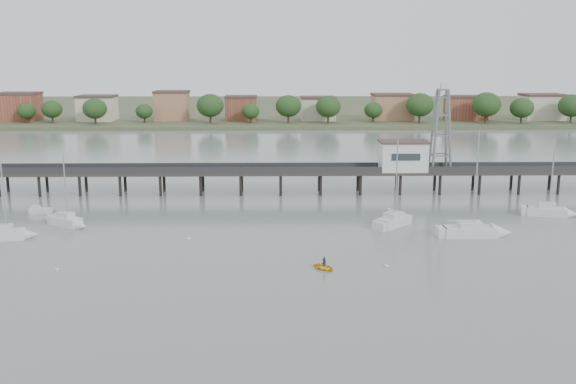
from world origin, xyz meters
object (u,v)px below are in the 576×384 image
(white_tender, at_px, (40,211))
(pier, at_px, (261,172))
(sailboat_c, at_px, (398,220))
(sailboat_a, at_px, (12,235))
(sailboat_b, at_px, (70,222))
(sailboat_d, at_px, (481,232))
(sailboat_e, at_px, (554,212))
(yellow_dinghy, at_px, (324,269))
(lattice_tower, at_px, (441,130))

(white_tender, bearing_deg, pier, 30.14)
(sailboat_c, bearing_deg, sailboat_a, 142.08)
(pier, bearing_deg, sailboat_b, -139.76)
(white_tender, bearing_deg, sailboat_d, -4.95)
(sailboat_e, bearing_deg, sailboat_c, -154.48)
(pier, height_order, white_tender, pier)
(yellow_dinghy, bearing_deg, pier, 61.59)
(yellow_dinghy, bearing_deg, sailboat_a, 122.78)
(sailboat_d, bearing_deg, sailboat_e, 36.30)
(sailboat_b, distance_m, yellow_dinghy, 39.64)
(sailboat_e, distance_m, white_tender, 78.80)
(sailboat_e, relative_size, yellow_dinghy, 4.33)
(sailboat_d, relative_size, sailboat_c, 1.15)
(sailboat_a, bearing_deg, white_tender, 82.25)
(pier, xyz_separation_m, sailboat_a, (-32.25, -28.73, -3.14))
(pier, xyz_separation_m, lattice_tower, (31.50, 0.00, 7.31))
(sailboat_e, distance_m, sailboat_d, 18.14)
(pier, distance_m, yellow_dinghy, 42.64)
(lattice_tower, bearing_deg, sailboat_a, -155.74)
(lattice_tower, xyz_separation_m, yellow_dinghy, (-23.39, -41.69, -11.10))
(sailboat_c, distance_m, yellow_dinghy, 23.14)
(sailboat_b, distance_m, sailboat_a, 8.50)
(sailboat_c, relative_size, yellow_dinghy, 4.58)
(sailboat_e, bearing_deg, yellow_dinghy, -131.48)
(sailboat_e, bearing_deg, lattice_tower, 142.40)
(white_tender, bearing_deg, yellow_dinghy, -25.71)
(sailboat_d, bearing_deg, yellow_dinghy, -149.50)
(sailboat_c, xyz_separation_m, yellow_dinghy, (-12.14, -19.69, -0.64))
(lattice_tower, bearing_deg, white_tender, -167.86)
(lattice_tower, height_order, sailboat_b, lattice_tower)
(sailboat_e, distance_m, sailboat_c, 24.97)
(sailboat_e, height_order, sailboat_c, sailboat_c)
(sailboat_d, height_order, white_tender, sailboat_d)
(sailboat_a, distance_m, white_tender, 14.76)
(sailboat_b, relative_size, white_tender, 3.25)
(sailboat_e, bearing_deg, white_tender, -167.36)
(yellow_dinghy, bearing_deg, sailboat_d, -8.43)
(sailboat_b, relative_size, sailboat_c, 0.84)
(yellow_dinghy, bearing_deg, sailboat_b, 111.53)
(lattice_tower, height_order, sailboat_d, lattice_tower)
(sailboat_b, relative_size, sailboat_a, 0.98)
(sailboat_b, bearing_deg, sailboat_d, 26.76)
(sailboat_e, xyz_separation_m, sailboat_d, (-14.53, -10.87, -0.01))
(sailboat_e, relative_size, sailboat_c, 0.95)
(pier, height_order, sailboat_d, sailboat_d)
(sailboat_b, height_order, sailboat_c, sailboat_c)
(lattice_tower, height_order, sailboat_e, lattice_tower)
(sailboat_d, xyz_separation_m, sailboat_b, (-56.82, 5.92, 0.02))
(sailboat_e, xyz_separation_m, white_tender, (-78.73, 3.44, -0.25))
(sailboat_d, xyz_separation_m, yellow_dinghy, (-22.18, -13.32, -0.63))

